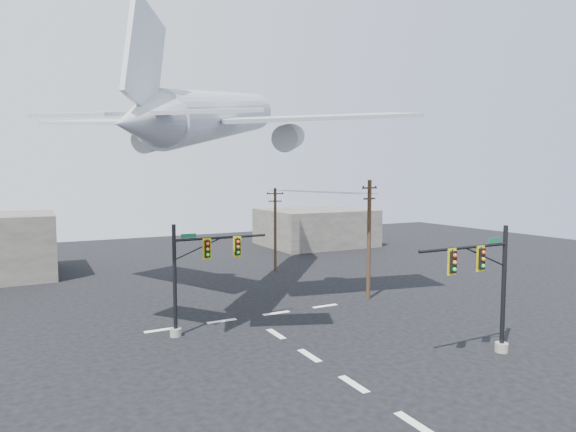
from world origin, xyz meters
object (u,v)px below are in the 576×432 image
signal_mast_far (196,275)px  airliner (220,116)px  signal_mast_near (488,288)px  utility_pole_a (369,237)px  utility_pole_b (275,228)px

signal_mast_far → airliner: (4.17, 7.02, 10.47)m
signal_mast_near → utility_pole_a: (1.93, 12.67, 1.15)m
signal_mast_far → airliner: 13.28m
signal_mast_near → signal_mast_far: 16.44m
utility_pole_b → signal_mast_near: bearing=-72.2°
signal_mast_near → utility_pole_a: 12.87m
utility_pole_a → airliner: airliner is taller
utility_pole_a → utility_pole_b: 13.72m
utility_pole_a → airliner: (-10.16, 5.14, 9.22)m
signal_mast_near → signal_mast_far: (-12.40, 10.79, -0.11)m
signal_mast_near → airliner: airliner is taller
signal_mast_near → utility_pole_b: utility_pole_b is taller
utility_pole_a → utility_pole_b: utility_pole_a is taller
airliner → signal_mast_near: bearing=-117.6°
signal_mast_far → airliner: bearing=59.3°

